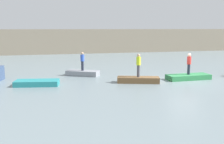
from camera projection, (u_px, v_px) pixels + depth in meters
ground_plane at (185, 81)px, 20.37m from camera, size 120.00×120.00×0.00m
embankment_wall at (111, 41)px, 43.12m from camera, size 80.00×1.20×3.83m
rowboat_teal at (37, 83)px, 18.73m from camera, size 3.20×1.78×0.38m
rowboat_grey at (83, 73)px, 22.65m from camera, size 2.92×2.25×0.43m
rowboat_brown at (138, 80)px, 19.68m from camera, size 3.23×1.82×0.44m
rowboat_green at (188, 77)px, 20.96m from camera, size 3.51×1.35×0.39m
person_blue_shirt at (82, 60)px, 22.47m from camera, size 0.32×0.32×1.59m
person_hiviz_shirt at (138, 64)px, 19.49m from camera, size 0.32×0.32×1.72m
person_red_shirt at (189, 63)px, 20.78m from camera, size 0.32×0.32×1.68m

